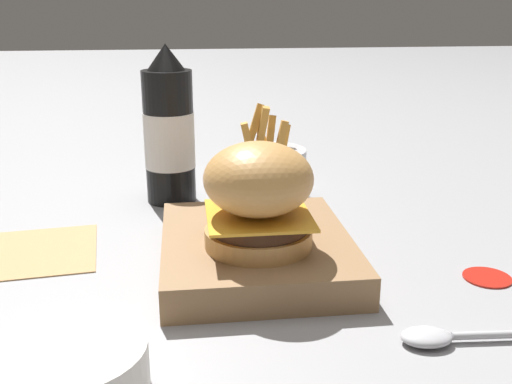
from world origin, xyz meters
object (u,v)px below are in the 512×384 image
serving_board (256,250)px  side_bowl (70,369)px  burger (258,195)px  ketchup_bottle (169,133)px  fries_basket (268,171)px  spoon (449,336)px

serving_board → side_bowl: size_ratio=2.08×
burger → ketchup_bottle: (0.27, 0.09, 0.01)m
serving_board → fries_basket: bearing=-11.1°
serving_board → burger: 0.08m
serving_board → spoon: (-0.18, -0.15, -0.01)m
fries_basket → side_bowl: fries_basket is taller
serving_board → spoon: bearing=-140.6°
serving_board → ketchup_bottle: 0.27m
serving_board → side_bowl: 0.27m
burger → fries_basket: 0.28m
spoon → side_bowl: bearing=9.8°
side_bowl → spoon: 0.31m
ketchup_bottle → side_bowl: 0.46m
burger → fries_basket: bearing=-10.2°
burger → fries_basket: size_ratio=0.80×
serving_board → ketchup_bottle: bearing=21.7°
ketchup_bottle → fries_basket: 0.16m
ketchup_bottle → fries_basket: ketchup_bottle is taller
serving_board → ketchup_bottle: (0.24, 0.10, 0.08)m
fries_basket → side_bowl: size_ratio=1.21×
serving_board → spoon: serving_board is taller
serving_board → burger: size_ratio=2.14×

